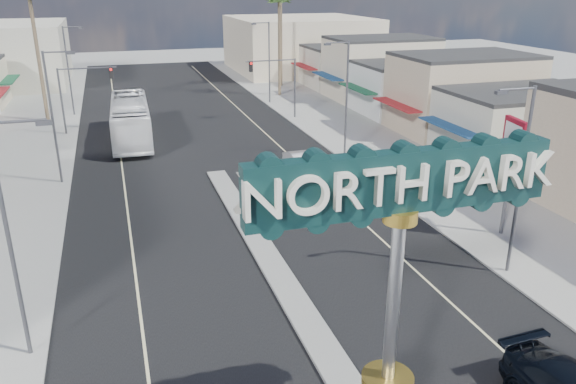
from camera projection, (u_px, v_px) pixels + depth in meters
ground at (213, 169)px, 41.91m from camera, size 160.00×160.00×0.00m
road at (213, 169)px, 41.91m from camera, size 20.00×120.00×0.01m
median_island at (273, 265)px, 27.61m from camera, size 1.30×30.00×0.16m
sidewalk_left at (9, 188)px, 37.94m from camera, size 8.00×120.00×0.12m
sidewalk_right at (383, 152)px, 45.84m from camera, size 8.00×120.00×0.12m
storefront_row_right at (415, 84)px, 59.22m from camera, size 12.00×42.00×6.00m
backdrop_far_right at (300, 44)px, 86.86m from camera, size 20.00×20.00×8.00m
gateway_sign at (396, 274)px, 14.82m from camera, size 8.20×1.50×9.15m
traffic_signal_left at (81, 87)px, 50.30m from camera, size 5.09×0.45×6.00m
traffic_signal_right at (277, 77)px, 55.48m from camera, size 5.09×0.45×6.00m
streetlight_l_near at (13, 232)px, 19.34m from camera, size 2.03×0.22×9.00m
streetlight_l_mid at (54, 111)px, 37.18m from camera, size 2.03×0.22×9.00m
streetlight_l_far at (70, 66)px, 56.82m from camera, size 2.03×0.22×9.00m
streetlight_r_near at (519, 173)px, 25.22m from camera, size 2.03×0.22×9.00m
streetlight_r_mid at (345, 94)px, 43.07m from camera, size 2.03×0.22×9.00m
streetlight_r_far at (268, 58)px, 62.70m from camera, size 2.03×0.22×9.00m
palm_left_far at (30, 0)px, 52.04m from camera, size 2.60×2.60×13.10m
palm_right_mid at (279, 5)px, 65.04m from camera, size 2.60×2.60×12.10m
car_parked_right at (304, 165)px, 40.07m from camera, size 1.81×5.05×1.66m
city_bus at (131, 120)px, 48.94m from camera, size 3.52×13.32×3.68m
bank_pylon_sign at (513, 148)px, 29.29m from camera, size 0.59×2.02×6.42m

